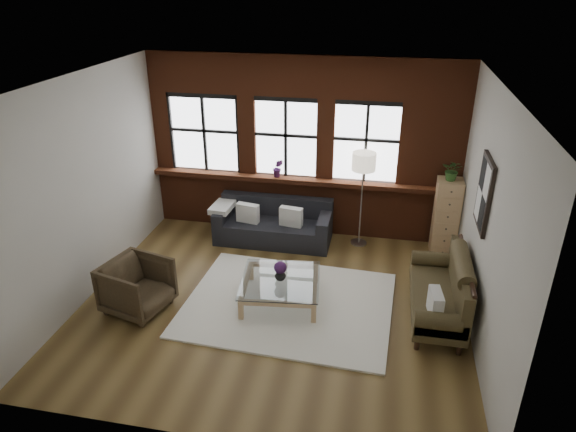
% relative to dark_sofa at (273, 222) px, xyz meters
% --- Properties ---
extents(floor, '(5.50, 5.50, 0.00)m').
position_rel_dark_sofa_xyz_m(floor, '(0.42, -1.90, -0.37)').
color(floor, brown).
rests_on(floor, ground).
extents(ceiling, '(5.50, 5.50, 0.00)m').
position_rel_dark_sofa_xyz_m(ceiling, '(0.42, -1.90, 2.83)').
color(ceiling, white).
rests_on(ceiling, ground).
extents(wall_back, '(5.50, 0.00, 5.50)m').
position_rel_dark_sofa_xyz_m(wall_back, '(0.42, 0.60, 1.23)').
color(wall_back, beige).
rests_on(wall_back, ground).
extents(wall_front, '(5.50, 0.00, 5.50)m').
position_rel_dark_sofa_xyz_m(wall_front, '(0.42, -4.40, 1.23)').
color(wall_front, beige).
rests_on(wall_front, ground).
extents(wall_left, '(0.00, 5.00, 5.00)m').
position_rel_dark_sofa_xyz_m(wall_left, '(-2.33, -1.90, 1.23)').
color(wall_left, beige).
rests_on(wall_left, ground).
extents(wall_right, '(0.00, 5.00, 5.00)m').
position_rel_dark_sofa_xyz_m(wall_right, '(3.17, -1.90, 1.23)').
color(wall_right, beige).
rests_on(wall_right, ground).
extents(brick_backwall, '(5.50, 0.12, 3.20)m').
position_rel_dark_sofa_xyz_m(brick_backwall, '(0.42, 0.54, 1.23)').
color(brick_backwall, maroon).
rests_on(brick_backwall, floor).
extents(sill_ledge, '(5.50, 0.30, 0.08)m').
position_rel_dark_sofa_xyz_m(sill_ledge, '(0.42, 0.45, 0.67)').
color(sill_ledge, maroon).
rests_on(sill_ledge, brick_backwall).
extents(window_left, '(1.38, 0.10, 1.50)m').
position_rel_dark_sofa_xyz_m(window_left, '(-1.38, 0.55, 1.38)').
color(window_left, black).
rests_on(window_left, brick_backwall).
extents(window_mid, '(1.38, 0.10, 1.50)m').
position_rel_dark_sofa_xyz_m(window_mid, '(0.12, 0.55, 1.38)').
color(window_mid, black).
rests_on(window_mid, brick_backwall).
extents(window_right, '(1.38, 0.10, 1.50)m').
position_rel_dark_sofa_xyz_m(window_right, '(1.52, 0.55, 1.38)').
color(window_right, black).
rests_on(window_right, brick_backwall).
extents(wall_poster, '(0.05, 0.74, 0.94)m').
position_rel_dark_sofa_xyz_m(wall_poster, '(3.14, -1.60, 1.48)').
color(wall_poster, black).
rests_on(wall_poster, wall_right).
extents(shag_rug, '(3.06, 2.46, 0.03)m').
position_rel_dark_sofa_xyz_m(shag_rug, '(0.65, -1.90, -0.35)').
color(shag_rug, white).
rests_on(shag_rug, floor).
extents(dark_sofa, '(2.04, 0.83, 0.74)m').
position_rel_dark_sofa_xyz_m(dark_sofa, '(0.00, 0.00, 0.00)').
color(dark_sofa, black).
rests_on(dark_sofa, floor).
extents(pillow_a, '(0.42, 0.21, 0.34)m').
position_rel_dark_sofa_xyz_m(pillow_a, '(-0.44, -0.10, 0.19)').
color(pillow_a, silver).
rests_on(pillow_a, dark_sofa).
extents(pillow_b, '(0.42, 0.20, 0.34)m').
position_rel_dark_sofa_xyz_m(pillow_b, '(0.34, -0.10, 0.19)').
color(pillow_b, silver).
rests_on(pillow_b, dark_sofa).
extents(vintage_settee, '(0.78, 1.76, 0.94)m').
position_rel_dark_sofa_xyz_m(vintage_settee, '(2.72, -1.78, 0.10)').
color(vintage_settee, '#3F351D').
rests_on(vintage_settee, floor).
extents(pillow_settee, '(0.18, 0.39, 0.34)m').
position_rel_dark_sofa_xyz_m(pillow_settee, '(2.64, -2.32, 0.21)').
color(pillow_settee, silver).
rests_on(pillow_settee, vintage_settee).
extents(armchair, '(1.01, 0.99, 0.76)m').
position_rel_dark_sofa_xyz_m(armchair, '(-1.44, -2.41, 0.01)').
color(armchair, '#362A1B').
rests_on(armchair, floor).
extents(coffee_table, '(1.25, 1.25, 0.38)m').
position_rel_dark_sofa_xyz_m(coffee_table, '(0.51, -1.82, -0.19)').
color(coffee_table, tan).
rests_on(coffee_table, shag_rug).
extents(vase, '(0.21, 0.21, 0.17)m').
position_rel_dark_sofa_xyz_m(vase, '(0.51, -1.82, 0.08)').
color(vase, '#B2B2B2').
rests_on(vase, coffee_table).
extents(flowers, '(0.18, 0.18, 0.18)m').
position_rel_dark_sofa_xyz_m(flowers, '(0.51, -1.82, 0.20)').
color(flowers, '#471D56').
rests_on(flowers, vase).
extents(drawer_chest, '(0.41, 0.41, 1.34)m').
position_rel_dark_sofa_xyz_m(drawer_chest, '(2.95, 0.15, 0.30)').
color(drawer_chest, tan).
rests_on(drawer_chest, floor).
extents(potted_plant_top, '(0.39, 0.37, 0.35)m').
position_rel_dark_sofa_xyz_m(potted_plant_top, '(2.95, 0.15, 1.14)').
color(potted_plant_top, '#2D5923').
rests_on(potted_plant_top, drawer_chest).
extents(floor_lamp, '(0.40, 0.40, 1.85)m').
position_rel_dark_sofa_xyz_m(floor_lamp, '(1.52, 0.19, 0.56)').
color(floor_lamp, '#A5A5A8').
rests_on(floor_lamp, floor).
extents(sill_plant, '(0.20, 0.17, 0.33)m').
position_rel_dark_sofa_xyz_m(sill_plant, '(0.00, 0.42, 0.88)').
color(sill_plant, '#471D56').
rests_on(sill_plant, sill_ledge).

